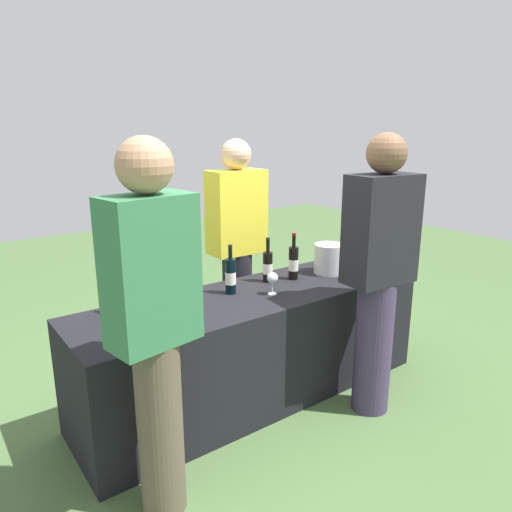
% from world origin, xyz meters
% --- Properties ---
extents(ground_plane, '(12.00, 12.00, 0.00)m').
position_xyz_m(ground_plane, '(0.00, 0.00, 0.00)').
color(ground_plane, '#476638').
extents(tasting_table, '(2.41, 0.68, 0.73)m').
position_xyz_m(tasting_table, '(0.00, 0.00, 0.37)').
color(tasting_table, black).
rests_on(tasting_table, ground_plane).
extents(wine_bottle_0, '(0.07, 0.07, 0.32)m').
position_xyz_m(wine_bottle_0, '(-0.82, 0.17, 0.85)').
color(wine_bottle_0, black).
rests_on(wine_bottle_0, tasting_table).
extents(wine_bottle_1, '(0.07, 0.07, 0.30)m').
position_xyz_m(wine_bottle_1, '(-0.57, 0.06, 0.84)').
color(wine_bottle_1, black).
rests_on(wine_bottle_1, tasting_table).
extents(wine_bottle_2, '(0.08, 0.08, 0.33)m').
position_xyz_m(wine_bottle_2, '(-0.44, 0.15, 0.85)').
color(wine_bottle_2, black).
rests_on(wine_bottle_2, tasting_table).
extents(wine_bottle_3, '(0.07, 0.07, 0.32)m').
position_xyz_m(wine_bottle_3, '(-0.13, 0.10, 0.85)').
color(wine_bottle_3, black).
rests_on(wine_bottle_3, tasting_table).
extents(wine_bottle_4, '(0.07, 0.07, 0.31)m').
position_xyz_m(wine_bottle_4, '(0.21, 0.15, 0.84)').
color(wine_bottle_4, black).
rests_on(wine_bottle_4, tasting_table).
extents(wine_bottle_5, '(0.07, 0.07, 0.33)m').
position_xyz_m(wine_bottle_5, '(0.39, 0.09, 0.85)').
color(wine_bottle_5, black).
rests_on(wine_bottle_5, tasting_table).
extents(wine_glass_0, '(0.07, 0.07, 0.13)m').
position_xyz_m(wine_glass_0, '(-0.87, -0.16, 0.83)').
color(wine_glass_0, silver).
rests_on(wine_glass_0, tasting_table).
extents(wine_glass_1, '(0.07, 0.07, 0.13)m').
position_xyz_m(wine_glass_1, '(-0.78, -0.09, 0.83)').
color(wine_glass_1, silver).
rests_on(wine_glass_1, tasting_table).
extents(wine_glass_2, '(0.07, 0.07, 0.14)m').
position_xyz_m(wine_glass_2, '(-0.55, -0.12, 0.83)').
color(wine_glass_2, silver).
rests_on(wine_glass_2, tasting_table).
extents(wine_glass_3, '(0.07, 0.07, 0.15)m').
position_xyz_m(wine_glass_3, '(0.07, -0.08, 0.84)').
color(wine_glass_3, silver).
rests_on(wine_glass_3, tasting_table).
extents(wine_glass_4, '(0.07, 0.07, 0.15)m').
position_xyz_m(wine_glass_4, '(0.87, -0.07, 0.84)').
color(wine_glass_4, silver).
rests_on(wine_glass_4, tasting_table).
extents(ice_bucket, '(0.22, 0.22, 0.22)m').
position_xyz_m(ice_bucket, '(0.70, 0.04, 0.84)').
color(ice_bucket, silver).
rests_on(ice_bucket, tasting_table).
extents(server_pouring, '(0.43, 0.24, 1.70)m').
position_xyz_m(server_pouring, '(0.26, 0.60, 0.92)').
color(server_pouring, black).
rests_on(server_pouring, ground_plane).
extents(guest_0, '(0.41, 0.27, 1.75)m').
position_xyz_m(guest_0, '(-0.95, -0.55, 0.96)').
color(guest_0, brown).
rests_on(guest_0, ground_plane).
extents(guest_1, '(0.45, 0.27, 1.75)m').
position_xyz_m(guest_1, '(0.50, -0.57, 0.95)').
color(guest_1, '#3F3351').
rests_on(guest_1, ground_plane).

